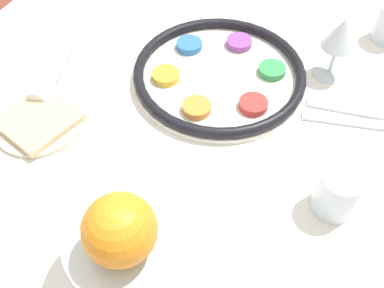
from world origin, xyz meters
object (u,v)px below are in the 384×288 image
seder_plate (219,74)px  bread_plate (39,121)px  cup_near (337,192)px  orange_fruit (120,230)px  napkin_roll (52,68)px  wine_glass (341,36)px  fruit_stand (149,236)px

seder_plate → bread_plate: size_ratio=2.12×
seder_plate → cup_near: bearing=55.0°
orange_fruit → bread_plate: size_ratio=0.54×
napkin_roll → cup_near: bearing=83.9°
cup_near → seder_plate: bearing=-125.0°
wine_glass → napkin_roll: wine_glass is taller
wine_glass → seder_plate: bearing=-60.0°
bread_plate → cup_near: cup_near is taller
seder_plate → fruit_stand: (0.40, 0.07, 0.09)m
bread_plate → orange_fruit: bearing=58.3°
cup_near → napkin_roll: bearing=-96.1°
wine_glass → cup_near: wine_glass is taller
orange_fruit → napkin_roll: 0.50m
fruit_stand → orange_fruit: size_ratio=2.49×
fruit_stand → orange_fruit: orange_fruit is taller
seder_plate → fruit_stand: fruit_stand is taller
cup_near → bread_plate: bearing=-83.7°
bread_plate → napkin_roll: napkin_roll is taller
napkin_roll → seder_plate: bearing=113.4°
napkin_roll → fruit_stand: bearing=53.9°
fruit_stand → napkin_roll: bearing=-126.1°
fruit_stand → bread_plate: 0.37m
seder_plate → cup_near: 0.33m
fruit_stand → wine_glass: bearing=167.1°
seder_plate → orange_fruit: bearing=8.2°
fruit_stand → bread_plate: size_ratio=1.33×
wine_glass → bread_plate: size_ratio=0.82×
orange_fruit → cup_near: orange_fruit is taller
seder_plate → napkin_roll: 0.33m
fruit_stand → orange_fruit: 0.08m
napkin_roll → cup_near: size_ratio=2.39×
cup_near → orange_fruit: bearing=-40.5°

